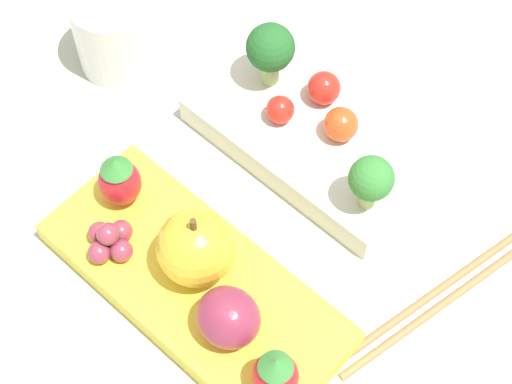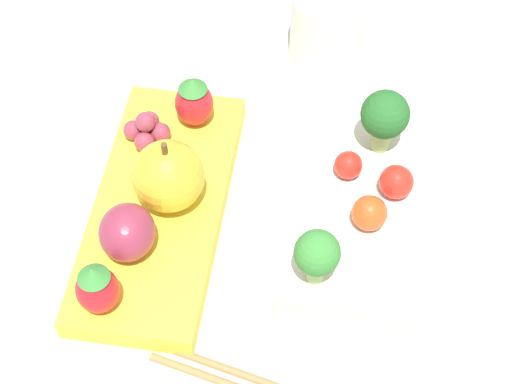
{
  "view_description": "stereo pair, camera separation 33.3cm",
  "coord_description": "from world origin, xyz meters",
  "px_view_note": "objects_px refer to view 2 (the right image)",
  "views": [
    {
      "loc": [
        0.21,
        -0.24,
        0.56
      ],
      "look_at": [
        0.01,
        0.0,
        0.03
      ],
      "focal_mm": 60.0,
      "sensor_mm": 36.0,
      "label": 1
    },
    {
      "loc": [
        0.38,
        0.04,
        0.55
      ],
      "look_at": [
        0.01,
        0.0,
        0.03
      ],
      "focal_mm": 60.0,
      "sensor_mm": 36.0,
      "label": 2
    }
  ],
  "objects_px": {
    "cherry_tomato_0": "(369,213)",
    "plum": "(127,232)",
    "broccoli_floret_1": "(385,116)",
    "cherry_tomato_1": "(396,182)",
    "apple": "(168,176)",
    "strawberry_1": "(97,288)",
    "bento_box_fruit": "(160,209)",
    "broccoli_floret_0": "(317,254)",
    "drinking_cup": "(327,26)",
    "strawberry_0": "(194,101)",
    "grape_cluster": "(147,130)",
    "cherry_tomato_2": "(348,165)",
    "bento_box_savoury": "(353,211)"
  },
  "relations": [
    {
      "from": "broccoli_floret_0",
      "to": "drinking_cup",
      "type": "height_order",
      "value": "broccoli_floret_0"
    },
    {
      "from": "cherry_tomato_0",
      "to": "drinking_cup",
      "type": "height_order",
      "value": "drinking_cup"
    },
    {
      "from": "apple",
      "to": "strawberry_1",
      "type": "distance_m",
      "value": 0.1
    },
    {
      "from": "cherry_tomato_0",
      "to": "grape_cluster",
      "type": "relative_size",
      "value": 0.69
    },
    {
      "from": "bento_box_savoury",
      "to": "apple",
      "type": "distance_m",
      "value": 0.14
    },
    {
      "from": "bento_box_fruit",
      "to": "broccoli_floret_0",
      "type": "distance_m",
      "value": 0.14
    },
    {
      "from": "cherry_tomato_2",
      "to": "drinking_cup",
      "type": "relative_size",
      "value": 0.31
    },
    {
      "from": "broccoli_floret_0",
      "to": "drinking_cup",
      "type": "relative_size",
      "value": 0.71
    },
    {
      "from": "drinking_cup",
      "to": "strawberry_0",
      "type": "bearing_deg",
      "value": -43.41
    },
    {
      "from": "plum",
      "to": "drinking_cup",
      "type": "relative_size",
      "value": 0.63
    },
    {
      "from": "plum",
      "to": "drinking_cup",
      "type": "distance_m",
      "value": 0.27
    },
    {
      "from": "broccoli_floret_0",
      "to": "bento_box_savoury",
      "type": "bearing_deg",
      "value": 160.06
    },
    {
      "from": "cherry_tomato_2",
      "to": "drinking_cup",
      "type": "height_order",
      "value": "drinking_cup"
    },
    {
      "from": "cherry_tomato_2",
      "to": "apple",
      "type": "distance_m",
      "value": 0.14
    },
    {
      "from": "broccoli_floret_0",
      "to": "cherry_tomato_1",
      "type": "bearing_deg",
      "value": 146.17
    },
    {
      "from": "bento_box_fruit",
      "to": "drinking_cup",
      "type": "relative_size",
      "value": 3.3
    },
    {
      "from": "broccoli_floret_1",
      "to": "grape_cluster",
      "type": "relative_size",
      "value": 1.5
    },
    {
      "from": "cherry_tomato_0",
      "to": "strawberry_1",
      "type": "height_order",
      "value": "strawberry_1"
    },
    {
      "from": "cherry_tomato_0",
      "to": "drinking_cup",
      "type": "relative_size",
      "value": 0.38
    },
    {
      "from": "broccoli_floret_1",
      "to": "cherry_tomato_1",
      "type": "height_order",
      "value": "broccoli_floret_1"
    },
    {
      "from": "cherry_tomato_2",
      "to": "strawberry_1",
      "type": "height_order",
      "value": "strawberry_1"
    },
    {
      "from": "strawberry_0",
      "to": "drinking_cup",
      "type": "relative_size",
      "value": 0.68
    },
    {
      "from": "cherry_tomato_1",
      "to": "plum",
      "type": "height_order",
      "value": "plum"
    },
    {
      "from": "broccoli_floret_1",
      "to": "plum",
      "type": "bearing_deg",
      "value": -57.98
    },
    {
      "from": "bento_box_fruit",
      "to": "strawberry_0",
      "type": "distance_m",
      "value": 0.09
    },
    {
      "from": "broccoli_floret_0",
      "to": "apple",
      "type": "height_order",
      "value": "apple"
    },
    {
      "from": "bento_box_savoury",
      "to": "strawberry_1",
      "type": "bearing_deg",
      "value": -58.88
    },
    {
      "from": "bento_box_fruit",
      "to": "broccoli_floret_1",
      "type": "xyz_separation_m",
      "value": [
        -0.07,
        0.17,
        0.05
      ]
    },
    {
      "from": "broccoli_floret_1",
      "to": "plum",
      "type": "relative_size",
      "value": 1.3
    },
    {
      "from": "strawberry_0",
      "to": "apple",
      "type": "bearing_deg",
      "value": -4.7
    },
    {
      "from": "strawberry_0",
      "to": "cherry_tomato_0",
      "type": "bearing_deg",
      "value": 57.79
    },
    {
      "from": "apple",
      "to": "bento_box_savoury",
      "type": "bearing_deg",
      "value": 93.35
    },
    {
      "from": "apple",
      "to": "broccoli_floret_1",
      "type": "bearing_deg",
      "value": 112.3
    },
    {
      "from": "bento_box_fruit",
      "to": "cherry_tomato_0",
      "type": "height_order",
      "value": "cherry_tomato_0"
    },
    {
      "from": "broccoli_floret_0",
      "to": "strawberry_1",
      "type": "height_order",
      "value": "broccoli_floret_0"
    },
    {
      "from": "cherry_tomato_1",
      "to": "grape_cluster",
      "type": "bearing_deg",
      "value": -100.36
    },
    {
      "from": "cherry_tomato_0",
      "to": "strawberry_1",
      "type": "bearing_deg",
      "value": -64.91
    },
    {
      "from": "broccoli_floret_1",
      "to": "strawberry_0",
      "type": "height_order",
      "value": "broccoli_floret_1"
    },
    {
      "from": "broccoli_floret_0",
      "to": "drinking_cup",
      "type": "bearing_deg",
      "value": -178.44
    },
    {
      "from": "strawberry_1",
      "to": "plum",
      "type": "bearing_deg",
      "value": 167.32
    },
    {
      "from": "apple",
      "to": "strawberry_1",
      "type": "xyz_separation_m",
      "value": [
        0.1,
        -0.03,
        -0.01
      ]
    },
    {
      "from": "broccoli_floret_1",
      "to": "plum",
      "type": "xyz_separation_m",
      "value": [
        0.11,
        -0.18,
        -0.02
      ]
    },
    {
      "from": "cherry_tomato_0",
      "to": "plum",
      "type": "distance_m",
      "value": 0.18
    },
    {
      "from": "grape_cluster",
      "to": "cherry_tomato_0",
      "type": "bearing_deg",
      "value": 69.42
    },
    {
      "from": "bento_box_fruit",
      "to": "broccoli_floret_1",
      "type": "relative_size",
      "value": 4.01
    },
    {
      "from": "broccoli_floret_0",
      "to": "grape_cluster",
      "type": "height_order",
      "value": "broccoli_floret_0"
    },
    {
      "from": "bento_box_savoury",
      "to": "grape_cluster",
      "type": "relative_size",
      "value": 5.01
    },
    {
      "from": "bento_box_savoury",
      "to": "broccoli_floret_1",
      "type": "xyz_separation_m",
      "value": [
        -0.06,
        0.02,
        0.05
      ]
    },
    {
      "from": "bento_box_fruit",
      "to": "cherry_tomato_1",
      "type": "relative_size",
      "value": 8.81
    },
    {
      "from": "grape_cluster",
      "to": "broccoli_floret_1",
      "type": "bearing_deg",
      "value": 92.29
    }
  ]
}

